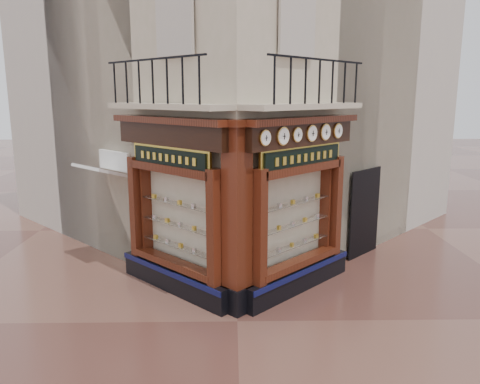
{
  "coord_description": "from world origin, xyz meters",
  "views": [
    {
      "loc": [
        -0.1,
        -8.62,
        4.42
      ],
      "look_at": [
        0.09,
        2.0,
        2.23
      ],
      "focal_mm": 35.0,
      "sensor_mm": 36.0,
      "label": 1
    }
  ],
  "objects_px": {
    "awning": "(105,264)",
    "signboard_right": "(303,157)",
    "clock_e": "(325,132)",
    "corner_pilaster": "(237,221)",
    "clock_c": "(297,135)",
    "clock_b": "(283,136)",
    "clock_d": "(312,133)",
    "signboard_left": "(169,158)",
    "clock_f": "(338,131)",
    "clock_a": "(265,138)"
  },
  "relations": [
    {
      "from": "clock_a",
      "to": "awning",
      "type": "bearing_deg",
      "value": 99.87
    },
    {
      "from": "clock_a",
      "to": "clock_d",
      "type": "bearing_deg",
      "value": 0.0
    },
    {
      "from": "clock_b",
      "to": "signboard_right",
      "type": "distance_m",
      "value": 1.0
    },
    {
      "from": "clock_c",
      "to": "awning",
      "type": "xyz_separation_m",
      "value": [
        -4.78,
        2.13,
        -3.62
      ]
    },
    {
      "from": "clock_c",
      "to": "clock_f",
      "type": "height_order",
      "value": "clock_f"
    },
    {
      "from": "signboard_left",
      "to": "clock_c",
      "type": "bearing_deg",
      "value": -142.14
    },
    {
      "from": "clock_e",
      "to": "signboard_right",
      "type": "height_order",
      "value": "clock_e"
    },
    {
      "from": "clock_c",
      "to": "clock_e",
      "type": "xyz_separation_m",
      "value": [
        0.73,
        0.73,
        -0.0
      ]
    },
    {
      "from": "corner_pilaster",
      "to": "clock_a",
      "type": "bearing_deg",
      "value": -50.71
    },
    {
      "from": "clock_a",
      "to": "awning",
      "type": "height_order",
      "value": "clock_a"
    },
    {
      "from": "corner_pilaster",
      "to": "clock_a",
      "type": "distance_m",
      "value": 1.76
    },
    {
      "from": "corner_pilaster",
      "to": "clock_c",
      "type": "bearing_deg",
      "value": -17.24
    },
    {
      "from": "signboard_right",
      "to": "awning",
      "type": "bearing_deg",
      "value": 115.25
    },
    {
      "from": "clock_b",
      "to": "signboard_left",
      "type": "distance_m",
      "value": 2.55
    },
    {
      "from": "clock_d",
      "to": "clock_e",
      "type": "relative_size",
      "value": 0.98
    },
    {
      "from": "corner_pilaster",
      "to": "clock_d",
      "type": "bearing_deg",
      "value": -12.72
    },
    {
      "from": "clock_a",
      "to": "clock_d",
      "type": "relative_size",
      "value": 0.86
    },
    {
      "from": "clock_d",
      "to": "awning",
      "type": "distance_m",
      "value": 6.53
    },
    {
      "from": "clock_d",
      "to": "signboard_right",
      "type": "distance_m",
      "value": 0.55
    },
    {
      "from": "clock_c",
      "to": "awning",
      "type": "bearing_deg",
      "value": 111.02
    },
    {
      "from": "corner_pilaster",
      "to": "clock_a",
      "type": "xyz_separation_m",
      "value": [
        0.55,
        -0.05,
        1.67
      ]
    },
    {
      "from": "clock_d",
      "to": "clock_b",
      "type": "bearing_deg",
      "value": -180.0
    },
    {
      "from": "signboard_right",
      "to": "clock_a",
      "type": "bearing_deg",
      "value": -175.49
    },
    {
      "from": "corner_pilaster",
      "to": "signboard_left",
      "type": "relative_size",
      "value": 2.09
    },
    {
      "from": "clock_c",
      "to": "signboard_right",
      "type": "distance_m",
      "value": 0.65
    },
    {
      "from": "corner_pilaster",
      "to": "signboard_right",
      "type": "distance_m",
      "value": 2.12
    },
    {
      "from": "clock_f",
      "to": "signboard_right",
      "type": "relative_size",
      "value": 0.17
    },
    {
      "from": "clock_b",
      "to": "clock_d",
      "type": "relative_size",
      "value": 1.03
    },
    {
      "from": "awning",
      "to": "signboard_right",
      "type": "xyz_separation_m",
      "value": [
        4.96,
        -1.78,
        3.1
      ]
    },
    {
      "from": "clock_b",
      "to": "clock_e",
      "type": "height_order",
      "value": "clock_b"
    },
    {
      "from": "signboard_left",
      "to": "corner_pilaster",
      "type": "bearing_deg",
      "value": -169.75
    },
    {
      "from": "clock_f",
      "to": "corner_pilaster",
      "type": "bearing_deg",
      "value": 171.7
    },
    {
      "from": "clock_a",
      "to": "awning",
      "type": "xyz_separation_m",
      "value": [
        -4.05,
        2.85,
        -3.62
      ]
    },
    {
      "from": "clock_c",
      "to": "signboard_left",
      "type": "height_order",
      "value": "clock_c"
    },
    {
      "from": "signboard_right",
      "to": "clock_e",
      "type": "bearing_deg",
      "value": -9.46
    },
    {
      "from": "clock_a",
      "to": "clock_c",
      "type": "bearing_deg",
      "value": 0.0
    },
    {
      "from": "clock_e",
      "to": "corner_pilaster",
      "type": "bearing_deg",
      "value": 169.97
    },
    {
      "from": "clock_b",
      "to": "clock_d",
      "type": "height_order",
      "value": "clock_b"
    },
    {
      "from": "clock_c",
      "to": "clock_f",
      "type": "distance_m",
      "value": 1.55
    },
    {
      "from": "clock_f",
      "to": "clock_c",
      "type": "bearing_deg",
      "value": -180.0
    },
    {
      "from": "clock_a",
      "to": "signboard_left",
      "type": "bearing_deg",
      "value": 107.01
    },
    {
      "from": "clock_f",
      "to": "signboard_right",
      "type": "distance_m",
      "value": 1.29
    },
    {
      "from": "clock_a",
      "to": "signboard_left",
      "type": "distance_m",
      "value": 2.34
    },
    {
      "from": "corner_pilaster",
      "to": "clock_c",
      "type": "height_order",
      "value": "corner_pilaster"
    },
    {
      "from": "awning",
      "to": "signboard_right",
      "type": "distance_m",
      "value": 6.12
    },
    {
      "from": "signboard_left",
      "to": "clock_f",
      "type": "bearing_deg",
      "value": -123.87
    },
    {
      "from": "clock_a",
      "to": "signboard_left",
      "type": "xyz_separation_m",
      "value": [
        -2.01,
        1.07,
        -0.52
      ]
    },
    {
      "from": "clock_e",
      "to": "awning",
      "type": "relative_size",
      "value": 0.27
    },
    {
      "from": "clock_b",
      "to": "clock_e",
      "type": "relative_size",
      "value": 1.01
    },
    {
      "from": "clock_a",
      "to": "signboard_right",
      "type": "height_order",
      "value": "clock_a"
    }
  ]
}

